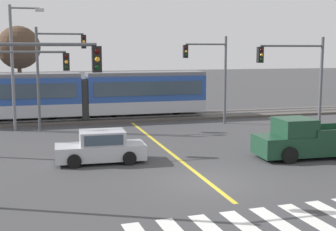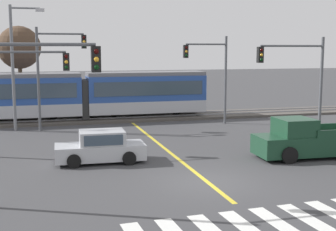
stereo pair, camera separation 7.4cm
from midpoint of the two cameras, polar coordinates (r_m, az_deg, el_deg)
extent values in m
plane|color=#3D3D3F|center=(19.20, 4.78, -8.08)|extent=(200.00, 200.00, 0.00)
cube|color=#4C4742|center=(36.18, -5.07, -0.29)|extent=(120.00, 4.00, 0.18)
cube|color=#939399|center=(35.46, -4.86, -0.22)|extent=(120.00, 0.08, 0.10)
cube|color=#939399|center=(36.86, -5.27, 0.09)|extent=(120.00, 0.08, 0.10)
cube|color=#B7BAC1|center=(35.52, -17.93, 0.65)|extent=(9.00, 2.60, 0.90)
cube|color=#284C9E|center=(35.38, -18.03, 2.89)|extent=(9.00, 2.60, 1.90)
cube|color=#384756|center=(34.06, -18.12, 2.79)|extent=(8.28, 0.04, 1.04)
cube|color=slate|center=(35.30, -18.10, 4.66)|extent=(9.00, 2.39, 0.28)
cylinder|color=black|center=(35.55, -13.91, 0.08)|extent=(0.70, 0.20, 0.70)
cube|color=#B7BAC1|center=(36.35, -2.80, 1.19)|extent=(9.00, 2.60, 0.90)
cube|color=#284C9E|center=(36.21, -2.82, 3.39)|extent=(9.00, 2.60, 1.90)
cube|color=#384756|center=(34.92, -2.34, 3.30)|extent=(8.28, 0.04, 1.04)
cube|color=slate|center=(36.14, -2.83, 5.11)|extent=(9.00, 2.39, 0.28)
cylinder|color=black|center=(37.02, 0.94, 0.62)|extent=(0.70, 0.20, 0.70)
cylinder|color=black|center=(35.95, -6.65, 0.35)|extent=(0.70, 0.20, 0.70)
cube|color=#2D2D2D|center=(35.54, -10.31, 2.05)|extent=(0.50, 2.34, 2.80)
cube|color=silver|center=(14.30, 5.39, -13.84)|extent=(0.71, 2.83, 0.01)
cube|color=silver|center=(14.75, 9.41, -13.21)|extent=(0.71, 2.83, 0.01)
cube|color=silver|center=(15.27, 13.15, -12.57)|extent=(0.71, 2.83, 0.01)
cube|color=silver|center=(15.85, 16.62, -11.92)|extent=(0.71, 2.83, 0.01)
cube|color=gold|center=(25.26, -0.37, -4.10)|extent=(0.20, 18.75, 0.01)
cube|color=#B7BABF|center=(22.48, -8.33, -4.37)|extent=(4.25, 1.84, 0.72)
cube|color=#B7BABF|center=(22.36, -8.11, -2.66)|extent=(2.15, 1.59, 0.64)
cube|color=#384756|center=(22.29, -10.68, -2.75)|extent=(0.15, 1.43, 0.52)
cube|color=#384756|center=(21.59, -7.91, -3.04)|extent=(1.79, 0.10, 0.48)
cylinder|color=black|center=(21.63, -11.45, -5.49)|extent=(0.65, 0.24, 0.64)
cylinder|color=black|center=(23.28, -11.62, -4.52)|extent=(0.65, 0.24, 0.64)
cylinder|color=black|center=(21.85, -4.81, -5.21)|extent=(0.65, 0.24, 0.64)
cylinder|color=black|center=(23.49, -5.45, -4.28)|extent=(0.65, 0.24, 0.64)
cube|color=#193D28|center=(24.30, 16.71, -3.34)|extent=(5.46, 2.14, 0.96)
cube|color=#193D28|center=(23.75, 15.10, -1.33)|extent=(1.76, 1.89, 0.84)
cube|color=#384756|center=(23.39, 13.49, -1.37)|extent=(0.16, 1.70, 0.66)
cube|color=#193D28|center=(25.58, 18.08, -1.34)|extent=(2.70, 0.21, 0.36)
cylinder|color=black|center=(22.76, 14.50, -4.70)|extent=(0.81, 0.31, 0.80)
cylinder|color=black|center=(24.47, 12.35, -3.74)|extent=(0.81, 0.31, 0.80)
cylinder|color=black|center=(25.97, 18.59, -3.30)|extent=(0.81, 0.31, 0.80)
cylinder|color=#515459|center=(33.86, 6.92, 4.29)|extent=(0.18, 0.18, 6.26)
cylinder|color=#515459|center=(33.25, 4.58, 8.65)|extent=(3.00, 0.12, 0.12)
cube|color=black|center=(32.76, 2.08, 7.81)|extent=(0.32, 0.28, 0.90)
sphere|color=#360605|center=(32.62, 2.16, 8.28)|extent=(0.18, 0.18, 0.18)
sphere|color=#F7AA26|center=(32.62, 2.16, 7.81)|extent=(0.18, 0.18, 0.18)
sphere|color=black|center=(32.62, 2.16, 7.33)|extent=(0.18, 0.18, 0.18)
cylinder|color=#515459|center=(31.66, -15.63, 4.24)|extent=(0.18, 0.18, 6.76)
cylinder|color=#515459|center=(31.65, -13.08, 9.67)|extent=(3.00, 0.12, 0.12)
cube|color=black|center=(31.74, -10.31, 8.84)|extent=(0.32, 0.28, 0.90)
sphere|color=#360605|center=(31.59, -10.30, 9.34)|extent=(0.18, 0.18, 0.18)
sphere|color=#F7AA26|center=(31.59, -10.29, 8.85)|extent=(0.18, 0.18, 0.18)
sphere|color=black|center=(31.58, -10.28, 8.36)|extent=(0.18, 0.18, 0.18)
cylinder|color=#515459|center=(16.24, -15.06, 8.37)|extent=(3.50, 0.12, 0.12)
cube|color=black|center=(16.36, -8.81, 6.79)|extent=(0.32, 0.28, 0.90)
sphere|color=#360605|center=(16.20, -8.77, 7.74)|extent=(0.18, 0.18, 0.18)
sphere|color=#F7AA26|center=(16.21, -8.75, 6.78)|extent=(0.18, 0.18, 0.18)
sphere|color=black|center=(16.21, -8.73, 5.83)|extent=(0.18, 0.18, 0.18)
cylinder|color=#515459|center=(24.44, -17.15, 7.41)|extent=(4.00, 0.12, 0.12)
cube|color=black|center=(24.47, -12.39, 6.40)|extent=(0.32, 0.28, 0.90)
sphere|color=#360605|center=(24.32, -12.39, 7.03)|extent=(0.18, 0.18, 0.18)
sphere|color=#F7AA26|center=(24.32, -12.37, 6.40)|extent=(0.18, 0.18, 0.18)
sphere|color=black|center=(24.33, -12.35, 5.76)|extent=(0.18, 0.18, 0.18)
cylinder|color=#515459|center=(29.18, 18.04, 3.15)|extent=(0.18, 0.18, 6.05)
cylinder|color=#515459|center=(28.04, 14.82, 8.20)|extent=(4.00, 0.12, 0.12)
cube|color=black|center=(27.09, 11.09, 7.28)|extent=(0.32, 0.28, 0.90)
sphere|color=#360605|center=(26.95, 11.25, 7.84)|extent=(0.18, 0.18, 0.18)
sphere|color=#F7AA26|center=(26.96, 11.23, 7.27)|extent=(0.18, 0.18, 0.18)
sphere|color=black|center=(26.96, 11.22, 6.70)|extent=(0.18, 0.18, 0.18)
cylinder|color=slate|center=(32.04, -18.50, 5.42)|extent=(0.20, 0.20, 8.15)
cylinder|color=slate|center=(32.09, -17.13, 12.41)|extent=(1.84, 0.12, 0.12)
cube|color=#B2B2B7|center=(32.07, -15.44, 12.30)|extent=(0.56, 0.28, 0.20)
cylinder|color=brown|center=(40.45, -17.62, 3.53)|extent=(0.32, 0.32, 4.78)
sphere|color=#4C3828|center=(40.35, -17.81, 7.91)|extent=(3.49, 3.49, 3.49)
camera|label=1|loc=(0.04, -90.08, -0.01)|focal=50.00mm
camera|label=2|loc=(0.04, 89.92, 0.01)|focal=50.00mm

